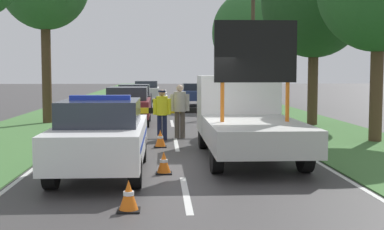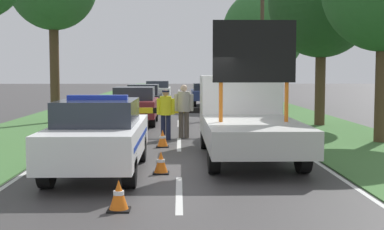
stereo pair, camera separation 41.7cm
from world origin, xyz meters
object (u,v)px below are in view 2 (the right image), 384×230
object	(u,v)px
roadside_tree_near_left	(322,2)
queued_car_van_white	(158,90)
traffic_cone_near_police	(119,195)
traffic_cone_centre_front	(161,163)
road_barrier	(186,112)
police_car	(99,135)
queued_car_sedan_black	(144,98)
police_officer	(166,110)
utility_pole	(262,42)
work_truck	(245,116)
traffic_cone_behind_barrier	(248,122)
traffic_cone_near_truck	(163,139)
queued_car_wagon_maroon	(135,105)
pedestrian_civilian	(184,107)
roadside_tree_mid_left	(263,33)
queued_car_hatch_blue	(206,94)

from	to	relation	value
roadside_tree_near_left	queued_car_van_white	bearing A→B (deg)	111.55
traffic_cone_near_police	roadside_tree_near_left	world-z (taller)	roadside_tree_near_left
roadside_tree_near_left	traffic_cone_centre_front	bearing A→B (deg)	-121.30
road_barrier	roadside_tree_near_left	size ratio (longest dim) A/B	0.47
road_barrier	traffic_cone_near_police	world-z (taller)	road_barrier
police_car	queued_car_van_white	xyz separation A→B (m)	(0.15, 28.05, -0.06)
queued_car_sedan_black	roadside_tree_near_left	distance (m)	11.16
police_officer	utility_pole	xyz separation A→B (m)	(4.75, 10.95, 2.77)
road_barrier	police_officer	bearing A→B (deg)	-118.43
work_truck	police_car	bearing A→B (deg)	32.75
traffic_cone_near_police	traffic_cone_behind_barrier	distance (m)	11.58
police_car	traffic_cone_near_truck	bearing A→B (deg)	72.75
police_car	police_officer	xyz separation A→B (m)	(1.28, 5.55, 0.12)
road_barrier	queued_car_wagon_maroon	size ratio (longest dim) A/B	0.84
pedestrian_civilian	queued_car_van_white	xyz separation A→B (m)	(-1.71, 22.04, -0.26)
queued_car_sedan_black	roadside_tree_mid_left	distance (m)	8.86
roadside_tree_near_left	police_car	bearing A→B (deg)	-126.75
traffic_cone_behind_barrier	roadside_tree_near_left	xyz separation A→B (m)	(3.13, 1.89, 4.58)
road_barrier	utility_pole	size ratio (longest dim) A/B	0.46
queued_car_wagon_maroon	traffic_cone_near_truck	bearing A→B (deg)	101.36
traffic_cone_centre_front	roadside_tree_near_left	world-z (taller)	roadside_tree_near_left
traffic_cone_behind_barrier	queued_car_sedan_black	size ratio (longest dim) A/B	0.15
police_officer	queued_car_hatch_blue	world-z (taller)	police_officer
traffic_cone_near_police	queued_car_wagon_maroon	xyz separation A→B (m)	(-0.87, 13.69, 0.55)
road_barrier	queued_car_van_white	xyz separation A→B (m)	(-1.79, 21.59, -0.04)
traffic_cone_near_police	queued_car_sedan_black	world-z (taller)	queued_car_sedan_black
work_truck	traffic_cone_near_police	distance (m)	6.05
road_barrier	traffic_cone_near_truck	bearing A→B (deg)	-97.94
traffic_cone_near_truck	queued_car_sedan_black	world-z (taller)	queued_car_sedan_black
traffic_cone_behind_barrier	utility_pole	world-z (taller)	utility_pole
traffic_cone_near_police	roadside_tree_near_left	xyz separation A→B (m)	(6.59, 12.94, 4.65)
queued_car_wagon_maroon	pedestrian_civilian	bearing A→B (deg)	113.33
queued_car_sedan_black	roadside_tree_near_left	world-z (taller)	roadside_tree_near_left
traffic_cone_centre_front	traffic_cone_behind_barrier	size ratio (longest dim) A/B	0.75
queued_car_van_white	queued_car_hatch_blue	bearing A→B (deg)	120.48
queued_car_van_white	work_truck	bearing A→B (deg)	97.21
traffic_cone_near_police	traffic_cone_centre_front	distance (m)	3.08
traffic_cone_centre_front	roadside_tree_near_left	distance (m)	12.50
police_officer	queued_car_sedan_black	xyz separation A→B (m)	(-1.44, 11.44, -0.19)
road_barrier	roadside_tree_mid_left	world-z (taller)	roadside_tree_mid_left
roadside_tree_mid_left	traffic_cone_centre_front	bearing A→B (deg)	-104.59
queued_car_hatch_blue	roadside_tree_mid_left	world-z (taller)	roadside_tree_mid_left
traffic_cone_centre_front	traffic_cone_near_truck	size ratio (longest dim) A/B	0.96
pedestrian_civilian	traffic_cone_near_truck	bearing A→B (deg)	-83.63
work_truck	queued_car_van_white	world-z (taller)	work_truck
road_barrier	utility_pole	xyz separation A→B (m)	(4.09, 10.05, 2.91)
police_officer	pedestrian_civilian	world-z (taller)	pedestrian_civilian
road_barrier	queued_car_wagon_maroon	distance (m)	4.61
police_car	roadside_tree_mid_left	xyz separation A→B (m)	(6.81, 21.01, 3.66)
police_car	traffic_cone_centre_front	distance (m)	1.45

